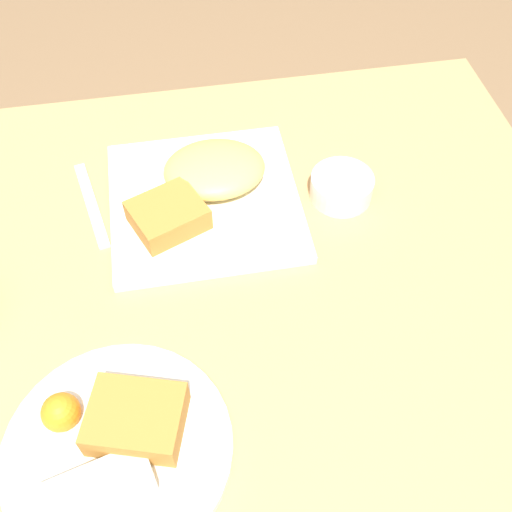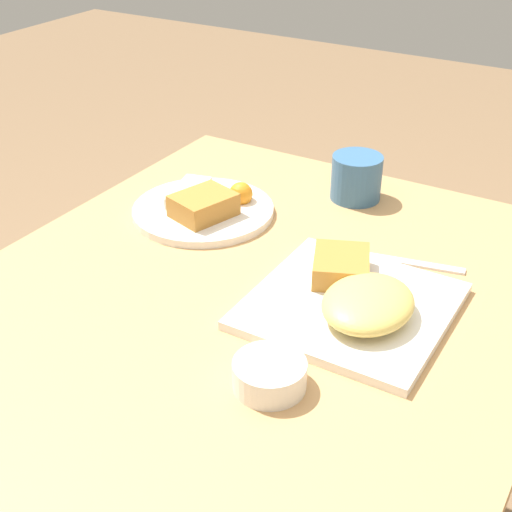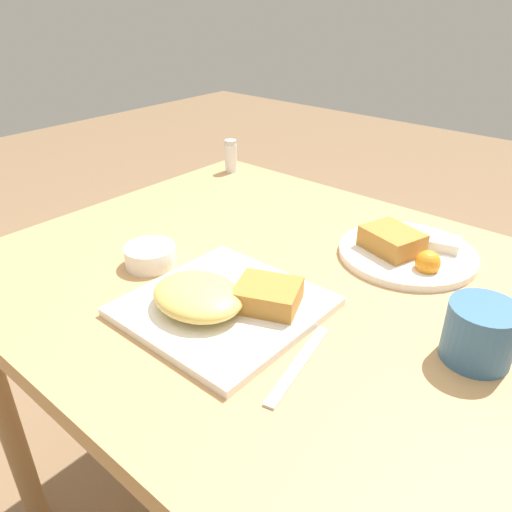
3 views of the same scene
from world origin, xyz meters
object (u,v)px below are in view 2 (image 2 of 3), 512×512
plate_oval_far (204,207)px  sauce_ramekin (270,374)px  coffee_mug (355,177)px  plate_square_near (355,299)px  butter_knife (408,262)px

plate_oval_far → sauce_ramekin: plate_oval_far is taller
plate_oval_far → coffee_mug: bearing=-45.3°
plate_square_near → butter_knife: size_ratio=1.55×
plate_oval_far → butter_knife: bearing=-85.8°
coffee_mug → sauce_ramekin: bearing=-166.8°
plate_square_near → butter_knife: (0.17, -0.02, -0.02)m
plate_square_near → coffee_mug: coffee_mug is taller
plate_square_near → sauce_ramekin: size_ratio=2.97×
plate_oval_far → butter_knife: size_ratio=1.43×
butter_knife → plate_oval_far: bearing=-7.6°
plate_square_near → plate_oval_far: size_ratio=1.08×
plate_square_near → coffee_mug: bearing=24.2°
plate_oval_far → coffee_mug: size_ratio=2.71×
sauce_ramekin → butter_knife: (0.37, -0.05, -0.02)m
plate_oval_far → butter_knife: (0.03, -0.38, -0.01)m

